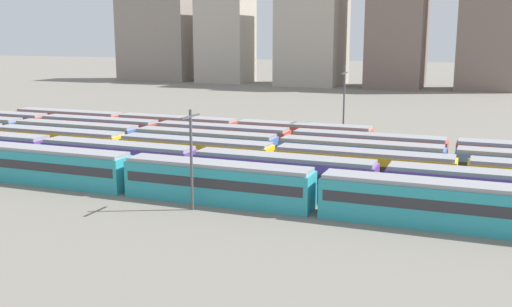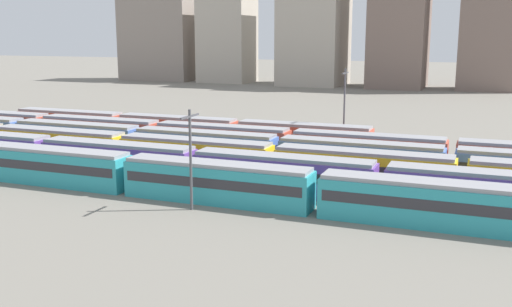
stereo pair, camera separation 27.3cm
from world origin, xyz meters
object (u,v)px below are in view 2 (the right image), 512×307
object	(u,v)px
train_track_3	(205,146)
train_track_2	(274,161)
catenary_pole_0	(191,154)
train_track_5	(177,129)
train_track_4	(291,144)
catenary_pole_1	(344,105)
train_track_1	(283,174)
train_track_0	(217,182)

from	to	relation	value
train_track_3	train_track_2	bearing A→B (deg)	-25.68
train_track_2	catenary_pole_0	size ratio (longest dim) A/B	12.67
train_track_5	train_track_3	bearing A→B (deg)	-47.41
train_track_4	catenary_pole_0	distance (m)	24.01
train_track_4	catenary_pole_0	xyz separation A→B (m)	(-1.43, -23.77, 3.07)
train_track_2	catenary_pole_1	distance (m)	19.57
train_track_3	train_track_5	distance (m)	14.13
train_track_4	train_track_5	bearing A→B (deg)	164.61
train_track_3	train_track_4	distance (m)	10.68
train_track_5	train_track_1	bearing A→B (deg)	-41.99
train_track_2	train_track_3	size ratio (longest dim) A/B	1.20
catenary_pole_1	train_track_3	bearing A→B (deg)	-135.44
train_track_0	train_track_3	size ratio (longest dim) A/B	1.00
train_track_3	train_track_5	world-z (taller)	same
train_track_1	train_track_4	xyz separation A→B (m)	(-4.22, 15.60, 0.00)
train_track_4	train_track_1	bearing A→B (deg)	-74.86
train_track_0	train_track_5	world-z (taller)	same
train_track_1	train_track_2	bearing A→B (deg)	117.69
train_track_1	train_track_2	distance (m)	5.87
train_track_0	catenary_pole_0	size ratio (longest dim) A/B	10.54
train_track_5	catenary_pole_1	xyz separation A→B (m)	(23.47, 3.29, 4.07)
train_track_2	catenary_pole_0	world-z (taller)	catenary_pole_0
train_track_1	train_track_3	xyz separation A→B (m)	(-13.54, 10.40, 0.00)
train_track_0	catenary_pole_1	size ratio (longest dim) A/B	8.64
train_track_2	train_track_1	bearing A→B (deg)	-62.31
train_track_0	catenary_pole_0	bearing A→B (deg)	-109.60
train_track_5	train_track_4	bearing A→B (deg)	-15.39
train_track_2	train_track_4	world-z (taller)	same
catenary_pole_0	catenary_pole_1	distance (m)	32.84
train_track_2	catenary_pole_0	distance (m)	14.03
train_track_3	train_track_5	size ratio (longest dim) A/B	1.68
catenary_pole_1	train_track_1	bearing A→B (deg)	-90.86
train_track_2	catenary_pole_1	size ratio (longest dim) A/B	10.38
train_track_1	train_track_3	bearing A→B (deg)	142.48
train_track_5	catenary_pole_0	world-z (taller)	catenary_pole_0
train_track_4	catenary_pole_0	world-z (taller)	catenary_pole_0
train_track_0	train_track_2	bearing A→B (deg)	79.84
train_track_1	train_track_4	bearing A→B (deg)	105.14
train_track_4	catenary_pole_0	bearing A→B (deg)	-93.45
train_track_2	train_track_5	distance (m)	25.66
train_track_4	train_track_5	distance (m)	19.59
train_track_1	catenary_pole_0	xyz separation A→B (m)	(-5.65, -8.17, 3.07)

